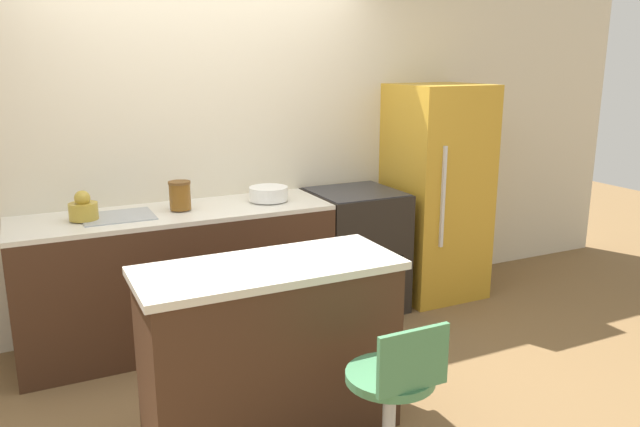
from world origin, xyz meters
TOP-DOWN VIEW (x-y plane):
  - ground_plane at (0.00, 0.00)m, footprint 14.00×14.00m
  - wall_back at (0.00, 0.69)m, footprint 8.00×0.06m
  - back_counter at (-0.31, 0.34)m, footprint 2.08×0.64m
  - kitchen_island at (-0.15, -0.96)m, footprint 1.32×0.56m
  - oven_range at (1.07, 0.34)m, footprint 0.66×0.66m
  - refrigerator at (1.81, 0.33)m, footprint 0.69×0.69m
  - stool_chair at (0.17, -1.62)m, footprint 0.40×0.40m
  - kettle at (-0.88, 0.34)m, footprint 0.18×0.18m
  - mixing_bowl at (0.36, 0.34)m, footprint 0.27×0.27m
  - canister_jar at (-0.27, 0.34)m, footprint 0.15×0.15m

SIDE VIEW (x-z plane):
  - ground_plane at x=0.00m, z-range 0.00..0.00m
  - stool_chair at x=0.17m, z-range -0.01..0.84m
  - back_counter at x=-0.31m, z-range 0.00..0.93m
  - kitchen_island at x=-0.15m, z-range 0.00..0.93m
  - oven_range at x=1.07m, z-range 0.00..0.93m
  - refrigerator at x=1.81m, z-range 0.00..1.72m
  - mixing_bowl at x=0.36m, z-range 0.94..1.03m
  - kettle at x=-0.88m, z-range 0.91..1.10m
  - canister_jar at x=-0.27m, z-range 0.94..1.13m
  - wall_back at x=0.00m, z-range 0.00..2.60m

